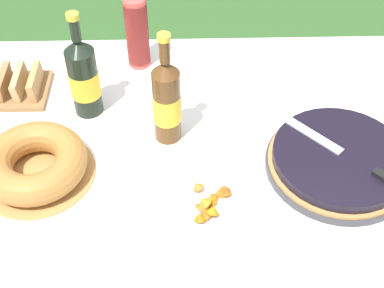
# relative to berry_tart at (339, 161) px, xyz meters

# --- Properties ---
(garden_table) EXTENTS (1.54, 1.24, 0.74)m
(garden_table) POSITION_rel_berry_tart_xyz_m (-0.44, -0.02, -0.09)
(garden_table) COLOR #A87A47
(garden_table) RESTS_ON ground_plane
(tablecloth) EXTENTS (1.55, 1.25, 0.10)m
(tablecloth) POSITION_rel_berry_tart_xyz_m (-0.44, -0.02, -0.04)
(tablecloth) COLOR white
(tablecloth) RESTS_ON garden_table
(berry_tart) EXTENTS (0.39, 0.39, 0.06)m
(berry_tart) POSITION_rel_berry_tart_xyz_m (0.00, 0.00, 0.00)
(berry_tart) COLOR #38383D
(berry_tart) RESTS_ON tablecloth
(serving_knife) EXTENTS (0.27, 0.29, 0.01)m
(serving_knife) POSITION_rel_berry_tart_xyz_m (0.02, -0.02, 0.04)
(serving_knife) COLOR silver
(serving_knife) RESTS_ON berry_tart
(bundt_cake) EXTENTS (0.30, 0.30, 0.09)m
(bundt_cake) POSITION_rel_berry_tart_xyz_m (-0.79, -0.00, 0.02)
(bundt_cake) COLOR #B78447
(bundt_cake) RESTS_ON tablecloth
(cup_stack) EXTENTS (0.07, 0.07, 0.24)m
(cup_stack) POSITION_rel_berry_tart_xyz_m (-0.55, 0.47, 0.09)
(cup_stack) COLOR #E04C47
(cup_stack) RESTS_ON tablecloth
(cider_bottle_amber) EXTENTS (0.08, 0.08, 0.34)m
(cider_bottle_amber) POSITION_rel_berry_tart_xyz_m (-0.45, 0.13, 0.10)
(cider_bottle_amber) COLOR brown
(cider_bottle_amber) RESTS_ON tablecloth
(juice_bottle_red) EXTENTS (0.09, 0.09, 0.33)m
(juice_bottle_red) POSITION_rel_berry_tart_xyz_m (-0.69, 0.25, 0.10)
(juice_bottle_red) COLOR black
(juice_bottle_red) RESTS_ON tablecloth
(snack_plate_left) EXTENTS (0.22, 0.22, 0.06)m
(snack_plate_left) POSITION_rel_berry_tart_xyz_m (-0.35, -0.13, -0.02)
(snack_plate_left) COLOR white
(snack_plate_left) RESTS_ON tablecloth
(bread_board) EXTENTS (0.26, 0.18, 0.07)m
(bread_board) POSITION_rel_berry_tart_xyz_m (-0.95, 0.33, -0.00)
(bread_board) COLOR olive
(bread_board) RESTS_ON tablecloth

